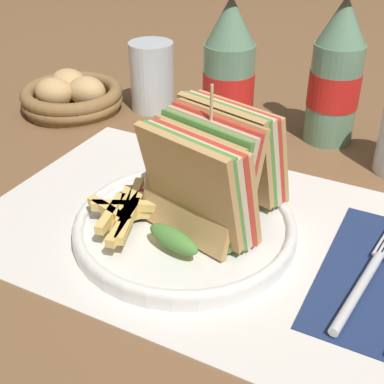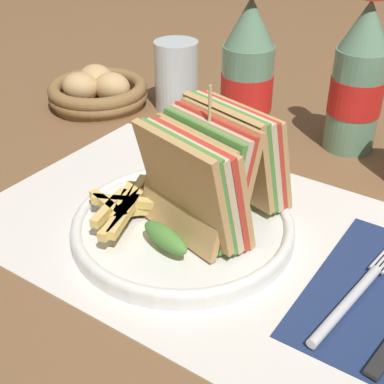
% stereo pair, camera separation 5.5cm
% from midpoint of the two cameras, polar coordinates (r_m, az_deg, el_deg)
% --- Properties ---
extents(ground_plane, '(4.00, 4.00, 0.00)m').
position_cam_midpoint_polar(ground_plane, '(0.55, -4.31, -5.34)').
color(ground_plane, brown).
extents(placemat, '(0.46, 0.32, 0.00)m').
position_cam_midpoint_polar(placemat, '(0.57, -2.23, -3.73)').
color(placemat, silver).
rests_on(placemat, ground_plane).
extents(plate_main, '(0.23, 0.23, 0.02)m').
position_cam_midpoint_polar(plate_main, '(0.56, -3.81, -3.66)').
color(plate_main, white).
rests_on(plate_main, ground_plane).
extents(club_sandwich, '(0.13, 0.18, 0.15)m').
position_cam_midpoint_polar(club_sandwich, '(0.53, -0.86, 2.13)').
color(club_sandwich, tan).
rests_on(club_sandwich, plate_main).
extents(fries_pile, '(0.08, 0.11, 0.02)m').
position_cam_midpoint_polar(fries_pile, '(0.55, -10.00, -2.12)').
color(fries_pile, '#E5C166').
rests_on(fries_pile, plate_main).
extents(ketchup_blob, '(0.04, 0.04, 0.02)m').
position_cam_midpoint_polar(ketchup_blob, '(0.57, -8.29, -0.97)').
color(ketchup_blob, maroon).
rests_on(ketchup_blob, plate_main).
extents(fork, '(0.04, 0.20, 0.01)m').
position_cam_midpoint_polar(fork, '(0.51, 15.07, -9.08)').
color(fork, silver).
rests_on(fork, napkin).
extents(coke_bottle_near, '(0.07, 0.07, 0.22)m').
position_cam_midpoint_polar(coke_bottle_near, '(0.71, 1.69, 12.29)').
color(coke_bottle_near, slate).
rests_on(coke_bottle_near, ground_plane).
extents(coke_bottle_far, '(0.07, 0.07, 0.22)m').
position_cam_midpoint_polar(coke_bottle_far, '(0.73, 12.99, 12.01)').
color(coke_bottle_far, slate).
rests_on(coke_bottle_far, ground_plane).
extents(glass_far, '(0.07, 0.07, 0.10)m').
position_cam_midpoint_polar(glass_far, '(0.84, -6.21, 11.66)').
color(glass_far, silver).
rests_on(glass_far, ground_plane).
extents(bread_basket, '(0.16, 0.16, 0.06)m').
position_cam_midpoint_polar(bread_basket, '(0.86, -14.56, 9.84)').
color(bread_basket, olive).
rests_on(bread_basket, ground_plane).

